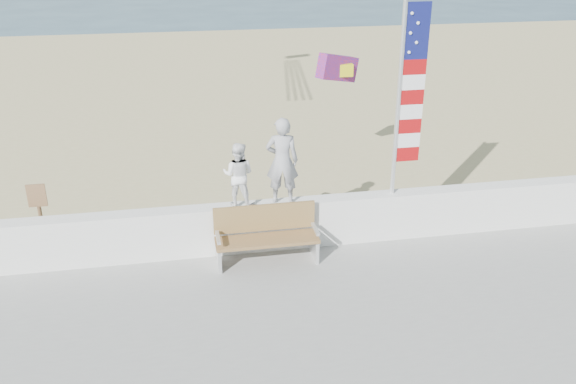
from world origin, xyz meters
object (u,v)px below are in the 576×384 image
object	(u,v)px
adult	(282,161)
bench	(266,234)
child	(238,175)
flag	(406,92)

from	to	relation	value
adult	bench	xyz separation A→B (m)	(-0.37, -0.45, -1.18)
child	flag	bearing A→B (deg)	-159.13
adult	bench	bearing A→B (deg)	61.67
child	bench	xyz separation A→B (m)	(0.41, -0.45, -0.97)
child	bench	world-z (taller)	child
adult	child	xyz separation A→B (m)	(-0.78, 0.00, -0.20)
adult	flag	size ratio (longest dim) A/B	0.45
child	adult	bearing A→B (deg)	-159.13
bench	flag	distance (m)	3.48
flag	adult	bearing A→B (deg)	179.99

